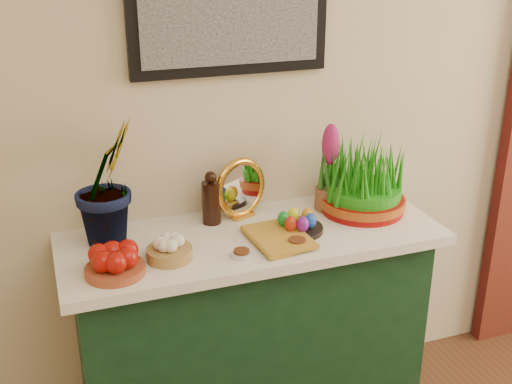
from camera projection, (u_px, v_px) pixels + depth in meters
sideboard at (252, 338)px, 2.54m from camera, size 1.30×0.45×0.85m
tablecloth at (251, 237)px, 2.37m from camera, size 1.40×0.55×0.04m
hyacinth_green at (106, 163)px, 2.18m from camera, size 0.39×0.38×0.59m
apple_bowl at (114, 263)px, 2.06m from camera, size 0.23×0.23×0.10m
garlic_basket at (169, 250)px, 2.15m from camera, size 0.18×0.18×0.09m
vinegar_cruet at (211, 200)px, 2.40m from camera, size 0.07×0.07×0.21m
mirror at (241, 189)px, 2.45m from camera, size 0.24×0.13×0.24m
book at (254, 242)px, 2.25m from camera, size 0.19×0.27×0.04m
spice_dish_left at (242, 254)px, 2.18m from camera, size 0.07×0.07×0.03m
spice_dish_right at (297, 243)px, 2.25m from camera, size 0.08×0.08×0.03m
egg_plate at (298, 224)px, 2.36m from camera, size 0.20×0.20×0.08m
hyacinth_pink at (329, 172)px, 2.50m from camera, size 0.11×0.11×0.35m
wheatgrass_sabzeh at (364, 182)px, 2.50m from camera, size 0.34×0.34×0.27m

